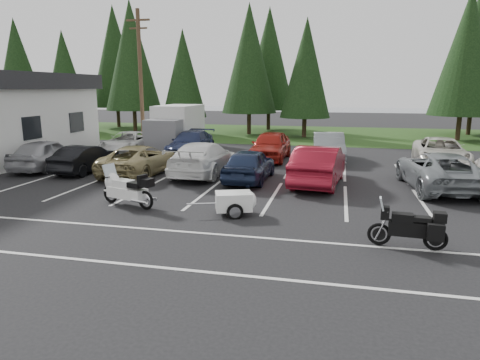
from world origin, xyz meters
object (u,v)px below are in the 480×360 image
car_near_1 (86,158)px  car_near_3 (204,158)px  box_truck (174,128)px  car_near_4 (249,165)px  car_far_1 (191,144)px  car_far_2 (270,146)px  car_far_3 (328,147)px  car_near_6 (439,171)px  adventure_motorcycle (408,223)px  car_near_5 (319,165)px  car_near_2 (140,160)px  touring_motorcycle (127,186)px  car_near_0 (46,154)px  car_far_0 (128,143)px  car_far_4 (441,152)px  utility_pole (141,78)px  cargo_trailer (234,204)px

car_near_1 → car_near_3: (5.87, 0.64, 0.12)m
car_near_3 → box_truck: bearing=-58.9°
car_near_1 → car_near_4: size_ratio=0.94×
car_far_1 → car_far_2: bearing=-7.6°
car_near_4 → car_far_3: car_far_3 is taller
car_near_4 → car_near_6: (7.88, 0.17, 0.03)m
car_near_4 → adventure_motorcycle: size_ratio=1.97×
car_near_5 → car_far_3: 6.21m
car_near_5 → car_near_2: bearing=4.1°
touring_motorcycle → car_near_2: bearing=130.0°
car_near_0 → car_near_3: (8.28, 0.44, 0.01)m
car_far_0 → car_far_3: car_far_3 is taller
adventure_motorcycle → car_far_3: bearing=104.4°
car_near_1 → car_near_2: (2.86, 0.04, 0.04)m
car_far_0 → car_near_0: bearing=-108.8°
car_near_2 → car_far_0: size_ratio=1.04×
box_truck → car_far_4: 16.41m
car_near_2 → car_far_2: 7.79m
adventure_motorcycle → car_near_6: bearing=77.2°
box_truck → car_near_3: box_truck is taller
adventure_motorcycle → car_far_4: bearing=79.3°
utility_pole → car_near_1: 9.03m
car_far_3 → cargo_trailer: 11.80m
cargo_trailer → car_far_3: bearing=57.0°
utility_pole → touring_motorcycle: utility_pole is taller
car_near_4 → car_near_1: bearing=0.0°
utility_pole → car_near_0: bearing=-101.9°
car_far_2 → car_far_4: size_ratio=0.90×
car_near_0 → car_near_5: size_ratio=0.90×
car_far_1 → car_far_4: car_far_4 is taller
utility_pole → car_near_2: utility_pole is taller
car_near_0 → car_far_3: size_ratio=0.95×
utility_pole → car_near_2: (3.61, -8.01, -3.99)m
car_near_1 → touring_motorcycle: bearing=135.3°
car_near_3 → touring_motorcycle: (-0.90, -5.93, -0.06)m
car_near_4 → car_near_5: size_ratio=0.85×
box_truck → car_near_0: box_truck is taller
touring_motorcycle → cargo_trailer: (3.88, -0.21, -0.34)m
car_far_0 → cargo_trailer: size_ratio=2.93×
car_near_0 → utility_pole: bearing=-107.9°
car_near_2 → car_far_4: (14.53, 5.60, 0.04)m
car_near_0 → car_far_2: 11.99m
car_far_1 → utility_pole: bearing=151.7°
utility_pole → car_far_3: utility_pole is taller
car_near_3 → car_far_1: 6.00m
car_near_5 → car_far_3: bearing=-86.4°
car_far_0 → car_near_2: bearing=-61.9°
car_near_0 → touring_motorcycle: car_near_0 is taller
car_near_1 → car_far_3: bearing=-150.5°
box_truck → car_near_5: bearing=-41.1°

